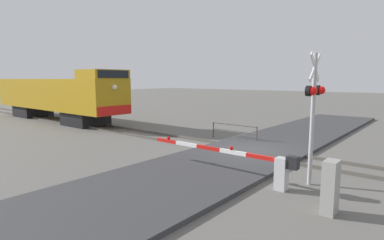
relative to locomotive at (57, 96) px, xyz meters
name	(u,v)px	position (x,y,z in m)	size (l,w,h in m)	color
ground_plane	(251,153)	(0.00, -18.75, -2.16)	(160.00, 160.00, 0.00)	#605E59
rail_track_left	(243,154)	(-0.72, -18.75, -2.09)	(0.08, 80.00, 0.15)	#59544C
rail_track_right	(258,149)	(0.72, -18.75, -2.09)	(0.08, 80.00, 0.15)	#59544C
road_surface	(251,151)	(0.00, -18.75, -2.08)	(36.00, 4.82, 0.16)	#38383A
locomotive	(57,96)	(0.00, 0.00, 0.00)	(2.94, 16.88, 4.22)	black
crossing_signal	(314,103)	(-2.75, -22.50, 0.61)	(1.18, 0.33, 4.41)	#ADADB2
crossing_gate	(257,163)	(-3.85, -21.09, -1.42)	(0.36, 6.16, 1.17)	silver
utility_cabinet	(330,187)	(-4.73, -23.68, -1.44)	(0.55, 0.34, 1.45)	#999993
guard_railing	(234,130)	(2.24, -16.41, -1.53)	(0.08, 3.04, 0.95)	#4C4742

